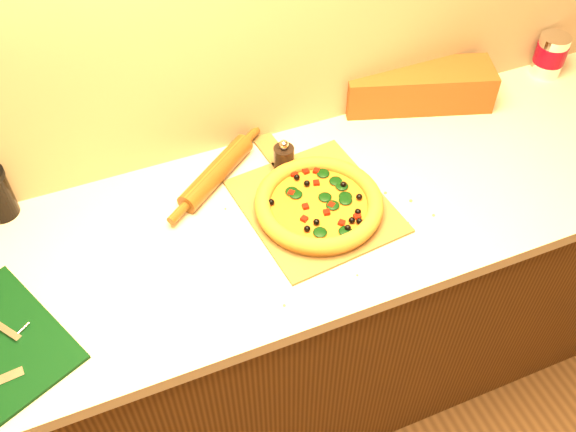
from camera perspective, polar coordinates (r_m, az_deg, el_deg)
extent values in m
plane|color=#9E8460|center=(1.63, -8.59, 17.58)|extent=(4.00, 0.00, 4.00)
cube|color=#41260E|center=(2.05, -3.07, -9.78)|extent=(2.80, 0.65, 0.86)
cube|color=beige|center=(1.69, -3.68, -1.58)|extent=(2.84, 0.68, 0.04)
cube|color=brown|center=(1.72, 2.45, 0.92)|extent=(0.40, 0.44, 0.01)
cube|color=brown|center=(1.88, -1.57, 6.04)|extent=(0.08, 0.17, 0.01)
cylinder|color=#BF7C2F|center=(1.70, 2.74, 0.74)|extent=(0.32, 0.32, 0.02)
cylinder|color=orange|center=(1.69, 2.76, 1.02)|extent=(0.27, 0.27, 0.01)
torus|color=#945B1A|center=(1.68, 2.76, 1.18)|extent=(0.34, 0.34, 0.04)
ellipsoid|color=black|center=(1.72, 3.88, 2.34)|extent=(0.04, 0.04, 0.01)
sphere|color=black|center=(1.65, 1.79, 0.46)|extent=(0.02, 0.02, 0.02)
cube|color=#9A0E05|center=(1.66, 4.11, 0.24)|extent=(0.02, 0.02, 0.01)
cube|color=silver|center=(1.61, -24.06, -9.07)|extent=(0.08, 0.10, 0.01)
cylinder|color=silver|center=(1.59, -22.55, -9.30)|extent=(0.04, 0.03, 0.01)
cylinder|color=black|center=(1.79, -0.37, 5.07)|extent=(0.06, 0.06, 0.08)
sphere|color=silver|center=(1.76, -0.38, 6.36)|extent=(0.03, 0.03, 0.03)
cylinder|color=#59310F|center=(1.78, -6.37, 3.87)|extent=(0.26, 0.22, 0.06)
cylinder|color=#59310F|center=(1.89, -3.34, 7.11)|extent=(0.07, 0.06, 0.02)
cylinder|color=#59310F|center=(1.69, -9.74, 0.24)|extent=(0.07, 0.06, 0.02)
cylinder|color=silver|center=(2.30, 22.28, 13.10)|extent=(0.10, 0.10, 0.14)
cylinder|color=maroon|center=(2.30, 22.33, 13.25)|extent=(0.10, 0.10, 0.06)
cube|color=brown|center=(2.05, 11.47, 11.22)|extent=(0.47, 0.28, 0.12)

